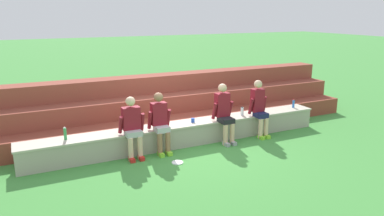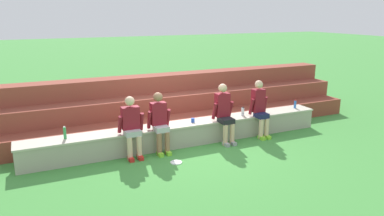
# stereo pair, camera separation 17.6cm
# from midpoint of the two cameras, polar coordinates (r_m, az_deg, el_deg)

# --- Properties ---
(ground_plane) EXTENTS (80.00, 80.00, 0.00)m
(ground_plane) POSITION_cam_midpoint_polar(r_m,az_deg,el_deg) (8.63, 0.07, -6.11)
(ground_plane) COLOR #428E3D
(stone_seating_wall) EXTENTS (7.38, 0.59, 0.52)m
(stone_seating_wall) POSITION_cam_midpoint_polar(r_m,az_deg,el_deg) (8.77, -0.68, -3.86)
(stone_seating_wall) COLOR #A8A08E
(stone_seating_wall) RESTS_ON ground
(brick_bleachers) EXTENTS (10.95, 1.78, 1.37)m
(brick_bleachers) POSITION_cam_midpoint_polar(r_m,az_deg,el_deg) (10.06, -4.27, 0.07)
(brick_bleachers) COLOR brown
(brick_bleachers) RESTS_ON ground
(person_far_left) EXTENTS (0.56, 0.49, 1.34)m
(person_far_left) POSITION_cam_midpoint_polar(r_m,az_deg,el_deg) (7.94, -8.71, -2.64)
(person_far_left) COLOR beige
(person_far_left) RESTS_ON ground
(person_left_of_center) EXTENTS (0.52, 0.54, 1.35)m
(person_left_of_center) POSITION_cam_midpoint_polar(r_m,az_deg,el_deg) (8.16, -4.40, -1.99)
(person_left_of_center) COLOR #996B4C
(person_left_of_center) RESTS_ON ground
(person_center) EXTENTS (0.52, 0.59, 1.42)m
(person_center) POSITION_cam_midpoint_polar(r_m,az_deg,el_deg) (8.81, 5.58, -0.60)
(person_center) COLOR #DBAD89
(person_center) RESTS_ON ground
(person_right_of_center) EXTENTS (0.48, 0.55, 1.42)m
(person_right_of_center) POSITION_cam_midpoint_polar(r_m,az_deg,el_deg) (9.35, 11.00, 0.08)
(person_right_of_center) COLOR beige
(person_right_of_center) RESTS_ON ground
(water_bottle_mid_left) EXTENTS (0.08, 0.08, 0.22)m
(water_bottle_mid_left) POSITION_cam_midpoint_polar(r_m,az_deg,el_deg) (9.41, 8.40, -0.55)
(water_bottle_mid_left) COLOR silver
(water_bottle_mid_left) RESTS_ON stone_seating_wall
(water_bottle_center_gap) EXTENTS (0.06, 0.06, 0.27)m
(water_bottle_center_gap) POSITION_cam_midpoint_polar(r_m,az_deg,el_deg) (8.02, -18.50, -3.67)
(water_bottle_center_gap) COLOR green
(water_bottle_center_gap) RESTS_ON stone_seating_wall
(water_bottle_near_left) EXTENTS (0.06, 0.06, 0.23)m
(water_bottle_near_left) POSITION_cam_midpoint_polar(r_m,az_deg,el_deg) (10.44, 16.13, 0.57)
(water_bottle_near_left) COLOR blue
(water_bottle_near_left) RESTS_ON stone_seating_wall
(plastic_cup_left_end) EXTENTS (0.09, 0.09, 0.10)m
(plastic_cup_left_end) POSITION_cam_midpoint_polar(r_m,az_deg,el_deg) (8.75, 0.71, -1.91)
(plastic_cup_left_end) COLOR blue
(plastic_cup_left_end) RESTS_ON stone_seating_wall
(frisbee) EXTENTS (0.24, 0.24, 0.02)m
(frisbee) POSITION_cam_midpoint_polar(r_m,az_deg,el_deg) (7.79, -1.81, -8.41)
(frisbee) COLOR white
(frisbee) RESTS_ON ground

